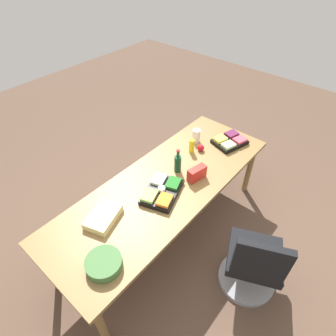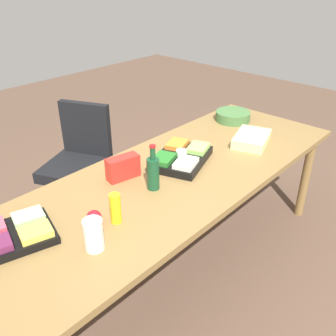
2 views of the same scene
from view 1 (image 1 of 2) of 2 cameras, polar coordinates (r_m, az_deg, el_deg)
ground_plane at (r=3.37m, az=-0.51°, el=-12.65°), size 10.00×10.00×0.00m
conference_table at (r=2.82m, az=-0.59°, el=-4.29°), size 2.59×0.93×0.78m
office_chair at (r=2.82m, az=17.00°, el=-18.60°), size 0.64×0.64×0.94m
salad_bowl at (r=2.26m, az=-13.04°, el=-18.56°), size 0.29×0.29×0.08m
sheet_cake at (r=2.52m, az=-13.18°, el=-9.75°), size 0.37×0.31×0.07m
wine_bottle at (r=2.84m, az=2.01°, el=0.99°), size 0.08×0.08×0.28m
apple_red at (r=3.17m, az=6.74°, el=4.13°), size 0.08×0.08×0.08m
mayo_jar at (r=3.29m, az=5.82°, el=6.62°), size 0.11×0.11×0.16m
mustard_bottle at (r=3.12m, az=4.88°, el=4.52°), size 0.07×0.07×0.16m
veggie_tray at (r=2.65m, az=-1.30°, el=-4.80°), size 0.50×0.42×0.09m
fruit_platter at (r=3.34m, az=12.57°, el=5.43°), size 0.42×0.37×0.07m
chip_bag_red at (r=2.79m, az=5.94°, el=-1.11°), size 0.21×0.12×0.14m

